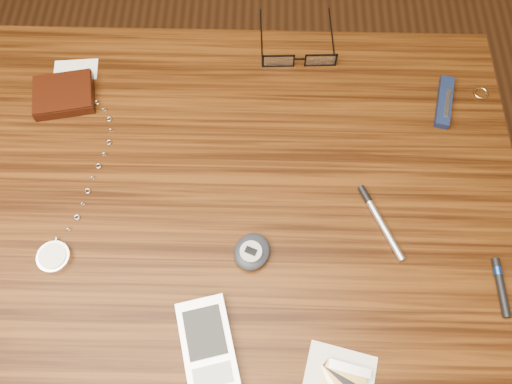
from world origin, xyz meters
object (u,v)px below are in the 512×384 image
Objects in this scene: pda_phone at (207,345)px; silver_pen at (378,217)px; desk at (201,230)px; eyeglasses at (299,58)px; pocket_knife at (444,102)px; pedometer at (252,252)px; wallet_and_card at (64,94)px; pocket_watch at (56,251)px.

pda_phone is 0.31m from silver_pen.
eyeglasses is (0.16, 0.28, 0.11)m from desk.
pda_phone is at bearing -132.66° from pocket_knife.
pocket_knife is at bearing 47.34° from pda_phone.
eyeglasses reaches higher than pedometer.
desk is 7.22× the size of eyeglasses.
wallet_and_card is 1.12× the size of silver_pen.
desk is at bearing -39.86° from wallet_and_card.
silver_pen is at bearing 38.42° from pda_phone.
pocket_watch reaches higher than desk.
pocket_watch is at bearing -172.09° from silver_pen.
pedometer reaches higher than pocket_knife.
desk is 0.46m from pocket_knife.
pda_phone is (0.03, -0.20, 0.11)m from desk.
wallet_and_card is 0.55m from silver_pen.
wallet_and_card reaches higher than pocket_knife.
pedometer reaches higher than silver_pen.
pocket_watch is 2.29× the size of pda_phone.
desk is 0.29m from silver_pen.
eyeglasses is at bearing 12.15° from wallet_and_card.
eyeglasses is 0.25m from pocket_knife.
eyeglasses reaches higher than pocket_knife.
eyeglasses is 0.50m from pda_phone.
wallet_and_card reaches higher than silver_pen.
pedometer is 0.41m from pocket_knife.
pedometer is (-0.07, -0.35, -0.00)m from eyeglasses.
pocket_watch is 2.61× the size of silver_pen.
desk is 7.48× the size of wallet_and_card.
pocket_knife is (0.60, 0.27, 0.00)m from pocket_watch.
pocket_knife is (0.63, 0.00, -0.00)m from wallet_and_card.
silver_pen is at bearing 18.21° from pedometer.
eyeglasses is (0.39, 0.08, 0.00)m from wallet_and_card.
pedometer is (0.32, -0.27, 0.00)m from wallet_and_card.
pocket_watch is 0.47m from silver_pen.
desk is 0.23m from pda_phone.
wallet_and_card is at bearing 157.84° from silver_pen.
wallet_and_card is 0.40m from eyeglasses.
desk is at bearing -153.98° from pocket_knife.
wallet_and_card is at bearing 123.72° from pda_phone.
pocket_knife is 0.86× the size of silver_pen.
silver_pen is (0.19, 0.06, -0.01)m from pedometer.
eyeglasses is at bearing 45.12° from pocket_watch.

